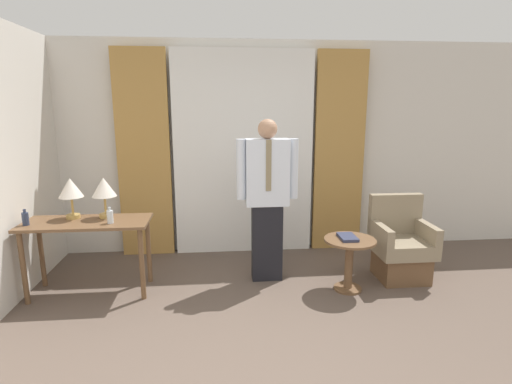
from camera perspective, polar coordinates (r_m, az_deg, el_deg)
The scene contains 13 objects.
wall_back at distance 5.22m, azimuth -1.87°, elevation 6.23°, with size 10.00×0.06×2.70m.
curtain_sheer_center at distance 5.10m, azimuth -1.77°, elevation 5.40°, with size 1.76×0.06×2.58m.
curtain_drape_left at distance 5.17m, azimuth -15.73°, elevation 5.04°, with size 0.65×0.06×2.58m.
curtain_drape_right at distance 5.33m, azimuth 11.79°, elevation 5.44°, with size 0.65×0.06×2.58m.
desk at distance 4.39m, azimuth -22.95°, elevation -5.36°, with size 1.24×0.52×0.77m.
table_lamp_left at distance 4.45m, azimuth -24.96°, elevation 0.32°, with size 0.24×0.24×0.42m.
table_lamp_right at distance 4.35m, azimuth -20.90°, elevation 0.42°, with size 0.24×0.24×0.42m.
bottle_near_edge at distance 4.45m, azimuth -30.08°, elevation -3.30°, with size 0.06×0.06×0.16m.
bottle_by_lamp at distance 4.18m, azimuth -20.13°, elevation -3.31°, with size 0.06×0.06×0.16m.
person at distance 4.29m, azimuth 1.61°, elevation -0.42°, with size 0.66×0.22×1.77m.
armchair at distance 4.77m, azimuth 19.94°, elevation -7.51°, with size 0.60×0.57×0.92m.
side_table at distance 4.30m, azimuth 13.18°, elevation -8.84°, with size 0.53×0.53×0.56m.
book at distance 4.24m, azimuth 12.95°, elevation -6.30°, with size 0.17×0.26×0.03m.
Camera 1 is at (-0.32, -2.04, 1.91)m, focal length 28.00 mm.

